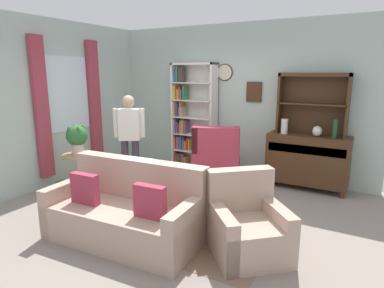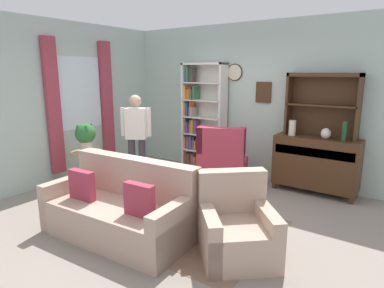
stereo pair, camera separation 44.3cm
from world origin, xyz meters
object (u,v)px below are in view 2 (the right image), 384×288
(vase_tall, at_px, (292,128))
(sideboard, at_px, (316,162))
(book_stack, at_px, (159,182))
(sideboard_hutch, at_px, (323,96))
(person_reading, at_px, (136,134))
(bottle_wine, at_px, (344,131))
(armchair_floral, at_px, (236,230))
(potted_plant_large, at_px, (85,135))
(couch_floral, at_px, (121,210))
(vase_round, at_px, (326,134))
(plant_stand, at_px, (88,165))
(coffee_table, at_px, (162,188))
(potted_plant_small, at_px, (70,184))
(bookshelf, at_px, (201,118))
(wingback_chair, at_px, (222,164))

(vase_tall, bearing_deg, sideboard, 11.63)
(book_stack, bearing_deg, sideboard_hutch, 55.25)
(person_reading, bearing_deg, bottle_wine, 23.00)
(sideboard, relative_size, armchair_floral, 1.20)
(bottle_wine, xyz_separation_m, potted_plant_large, (-3.64, -1.85, -0.16))
(couch_floral, bearing_deg, vase_round, 59.11)
(vase_tall, distance_m, book_stack, 2.37)
(couch_floral, distance_m, plant_stand, 1.89)
(vase_round, height_order, potted_plant_large, potted_plant_large)
(vase_tall, height_order, coffee_table, vase_tall)
(vase_round, xyz_separation_m, potted_plant_small, (-3.29, -2.29, -0.82))
(armchair_floral, height_order, potted_plant_small, armchair_floral)
(vase_round, bearing_deg, potted_plant_small, -145.13)
(sideboard_hutch, xyz_separation_m, potted_plant_small, (-3.16, -2.47, -1.37))
(armchair_floral, bearing_deg, sideboard_hutch, 86.47)
(bookshelf, bearing_deg, sideboard_hutch, 0.62)
(potted_plant_large, height_order, book_stack, potted_plant_large)
(potted_plant_large, bearing_deg, bookshelf, 64.47)
(sideboard, bearing_deg, coffee_table, -127.33)
(couch_floral, bearing_deg, person_reading, 128.02)
(coffee_table, bearing_deg, sideboard, 52.67)
(coffee_table, bearing_deg, person_reading, 149.97)
(sideboard, relative_size, book_stack, 5.85)
(sideboard_hutch, distance_m, potted_plant_large, 3.89)
(vase_tall, xyz_separation_m, potted_plant_large, (-2.86, -1.86, -0.14))
(sideboard, xyz_separation_m, vase_tall, (-0.39, -0.08, 0.54))
(sideboard, distance_m, bottle_wine, 0.69)
(vase_tall, bearing_deg, person_reading, -150.04)
(person_reading, bearing_deg, wingback_chair, 33.71)
(vase_round, bearing_deg, sideboard_hutch, 126.48)
(sideboard_hutch, bearing_deg, plant_stand, -147.06)
(vase_round, distance_m, couch_floral, 3.26)
(potted_plant_large, xyz_separation_m, coffee_table, (1.72, -0.07, -0.55))
(vase_round, relative_size, couch_floral, 0.09)
(potted_plant_large, bearing_deg, bottle_wine, 26.94)
(couch_floral, bearing_deg, bottle_wine, 55.05)
(sideboard_hutch, xyz_separation_m, couch_floral, (-1.51, -2.91, -1.25))
(bottle_wine, distance_m, armchair_floral, 2.52)
(sideboard_hutch, relative_size, potted_plant_small, 3.45)
(armchair_floral, relative_size, potted_plant_small, 3.39)
(bookshelf, height_order, wingback_chair, bookshelf)
(vase_round, bearing_deg, vase_tall, -178.51)
(sideboard, xyz_separation_m, potted_plant_small, (-3.16, -2.36, -0.32))
(armchair_floral, xyz_separation_m, person_reading, (-2.47, 1.05, 0.62))
(wingback_chair, bearing_deg, potted_plant_large, -143.09)
(vase_tall, height_order, potted_plant_small, vase_tall)
(vase_tall, relative_size, armchair_floral, 0.23)
(coffee_table, distance_m, book_stack, 0.14)
(sideboard_hutch, distance_m, potted_plant_small, 4.24)
(vase_round, xyz_separation_m, plant_stand, (-3.33, -1.90, -0.61))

